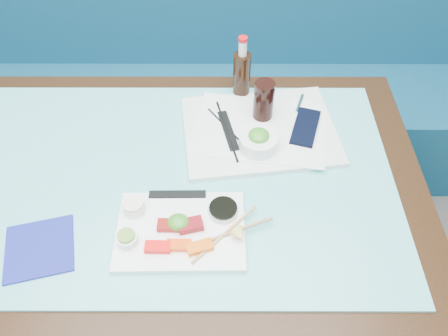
{
  "coord_description": "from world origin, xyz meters",
  "views": [
    {
      "loc": [
        0.14,
        0.69,
        1.69
      ],
      "look_at": [
        0.14,
        1.45,
        0.8
      ],
      "focal_mm": 35.0,
      "sensor_mm": 36.0,
      "label": 1
    }
  ],
  "objects_px": {
    "sashimi_plate": "(181,231)",
    "seaweed_bowl": "(258,142)",
    "dining_table": "(175,196)",
    "booth_bench": "(194,89)",
    "cola_bottle_body": "(242,76)",
    "blue_napkin": "(39,248)",
    "cola_glass": "(264,100)",
    "serving_tray": "(260,131)"
  },
  "relations": [
    {
      "from": "sashimi_plate",
      "to": "seaweed_bowl",
      "type": "bearing_deg",
      "value": 52.81
    },
    {
      "from": "dining_table",
      "to": "sashimi_plate",
      "type": "height_order",
      "value": "sashimi_plate"
    },
    {
      "from": "booth_bench",
      "to": "cola_bottle_body",
      "type": "bearing_deg",
      "value": -68.26
    },
    {
      "from": "sashimi_plate",
      "to": "cola_bottle_body",
      "type": "xyz_separation_m",
      "value": [
        0.16,
        0.52,
        0.07
      ]
    },
    {
      "from": "booth_bench",
      "to": "cola_bottle_body",
      "type": "xyz_separation_m",
      "value": [
        0.2,
        -0.5,
        0.46
      ]
    },
    {
      "from": "sashimi_plate",
      "to": "blue_napkin",
      "type": "distance_m",
      "value": 0.34
    },
    {
      "from": "cola_glass",
      "to": "cola_bottle_body",
      "type": "distance_m",
      "value": 0.13
    },
    {
      "from": "blue_napkin",
      "to": "serving_tray",
      "type": "bearing_deg",
      "value": 35.74
    },
    {
      "from": "cola_bottle_body",
      "to": "cola_glass",
      "type": "bearing_deg",
      "value": -61.94
    },
    {
      "from": "serving_tray",
      "to": "cola_glass",
      "type": "xyz_separation_m",
      "value": [
        0.01,
        0.05,
        0.07
      ]
    },
    {
      "from": "sashimi_plate",
      "to": "seaweed_bowl",
      "type": "distance_m",
      "value": 0.34
    },
    {
      "from": "cola_bottle_body",
      "to": "blue_napkin",
      "type": "xyz_separation_m",
      "value": [
        -0.5,
        -0.57,
        -0.07
      ]
    },
    {
      "from": "serving_tray",
      "to": "cola_bottle_body",
      "type": "relative_size",
      "value": 2.87
    },
    {
      "from": "sashimi_plate",
      "to": "blue_napkin",
      "type": "bearing_deg",
      "value": -172.78
    },
    {
      "from": "serving_tray",
      "to": "blue_napkin",
      "type": "bearing_deg",
      "value": -151.59
    },
    {
      "from": "serving_tray",
      "to": "cola_glass",
      "type": "height_order",
      "value": "cola_glass"
    },
    {
      "from": "serving_tray",
      "to": "cola_bottle_body",
      "type": "distance_m",
      "value": 0.19
    },
    {
      "from": "seaweed_bowl",
      "to": "blue_napkin",
      "type": "xyz_separation_m",
      "value": [
        -0.54,
        -0.32,
        -0.04
      ]
    },
    {
      "from": "serving_tray",
      "to": "cola_glass",
      "type": "bearing_deg",
      "value": 72.36
    },
    {
      "from": "seaweed_bowl",
      "to": "blue_napkin",
      "type": "distance_m",
      "value": 0.63
    },
    {
      "from": "cola_bottle_body",
      "to": "blue_napkin",
      "type": "relative_size",
      "value": 0.97
    },
    {
      "from": "cola_bottle_body",
      "to": "blue_napkin",
      "type": "height_order",
      "value": "cola_bottle_body"
    },
    {
      "from": "booth_bench",
      "to": "sashimi_plate",
      "type": "xyz_separation_m",
      "value": [
        0.04,
        -1.02,
        0.39
      ]
    },
    {
      "from": "booth_bench",
      "to": "sashimi_plate",
      "type": "relative_size",
      "value": 9.49
    },
    {
      "from": "serving_tray",
      "to": "seaweed_bowl",
      "type": "distance_m",
      "value": 0.08
    },
    {
      "from": "sashimi_plate",
      "to": "cola_glass",
      "type": "xyz_separation_m",
      "value": [
        0.22,
        0.41,
        0.07
      ]
    },
    {
      "from": "dining_table",
      "to": "booth_bench",
      "type": "bearing_deg",
      "value": 90.0
    },
    {
      "from": "booth_bench",
      "to": "sashimi_plate",
      "type": "distance_m",
      "value": 1.09
    },
    {
      "from": "dining_table",
      "to": "cola_bottle_body",
      "type": "distance_m",
      "value": 0.43
    },
    {
      "from": "booth_bench",
      "to": "dining_table",
      "type": "distance_m",
      "value": 0.89
    },
    {
      "from": "dining_table",
      "to": "sashimi_plate",
      "type": "distance_m",
      "value": 0.21
    },
    {
      "from": "cola_bottle_body",
      "to": "booth_bench",
      "type": "bearing_deg",
      "value": 111.74
    },
    {
      "from": "sashimi_plate",
      "to": "cola_bottle_body",
      "type": "height_order",
      "value": "cola_bottle_body"
    },
    {
      "from": "seaweed_bowl",
      "to": "sashimi_plate",
      "type": "bearing_deg",
      "value": -126.46
    },
    {
      "from": "booth_bench",
      "to": "sashimi_plate",
      "type": "bearing_deg",
      "value": -87.94
    },
    {
      "from": "sashimi_plate",
      "to": "blue_napkin",
      "type": "xyz_separation_m",
      "value": [
        -0.34,
        -0.05,
        -0.0
      ]
    },
    {
      "from": "sashimi_plate",
      "to": "serving_tray",
      "type": "height_order",
      "value": "same"
    },
    {
      "from": "booth_bench",
      "to": "dining_table",
      "type": "height_order",
      "value": "booth_bench"
    },
    {
      "from": "sashimi_plate",
      "to": "cola_glass",
      "type": "bearing_deg",
      "value": 60.39
    },
    {
      "from": "serving_tray",
      "to": "seaweed_bowl",
      "type": "relative_size",
      "value": 4.03
    },
    {
      "from": "serving_tray",
      "to": "cola_bottle_body",
      "type": "bearing_deg",
      "value": 99.58
    },
    {
      "from": "dining_table",
      "to": "cola_glass",
      "type": "bearing_deg",
      "value": 40.96
    }
  ]
}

